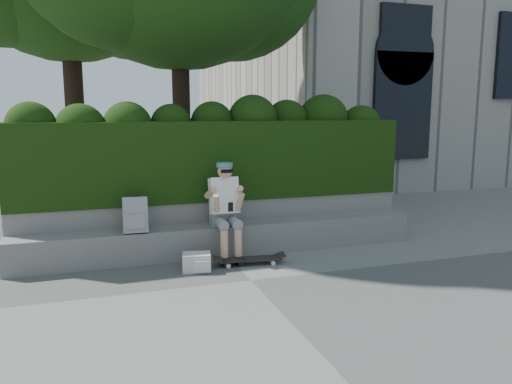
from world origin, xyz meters
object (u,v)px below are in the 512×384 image
object	(u,v)px
skateboard	(250,259)
backpack_ground	(197,262)
person	(225,206)
backpack_plaid	(135,215)

from	to	relation	value
skateboard	backpack_ground	world-z (taller)	backpack_ground
person	backpack_ground	xyz separation A→B (m)	(-0.53, -0.48, -0.63)
backpack_plaid	backpack_ground	xyz separation A→B (m)	(0.73, -0.56, -0.58)
person	backpack_ground	distance (m)	0.95
person	skateboard	xyz separation A→B (m)	(0.22, -0.45, -0.68)
person	backpack_plaid	bearing A→B (deg)	176.28
skateboard	person	bearing A→B (deg)	123.49
person	backpack_plaid	distance (m)	1.26
backpack_ground	person	bearing A→B (deg)	53.60
skateboard	backpack_plaid	xyz separation A→B (m)	(-1.48, 0.53, 0.62)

